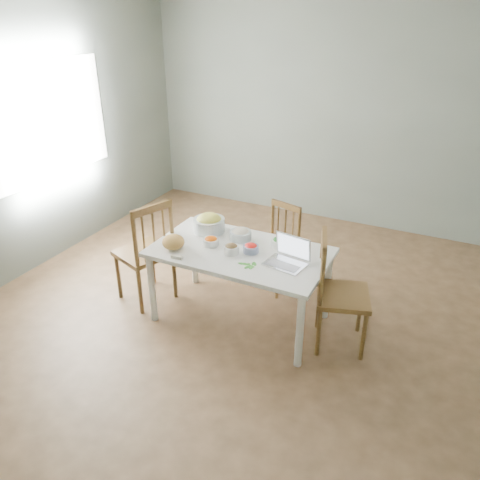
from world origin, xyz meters
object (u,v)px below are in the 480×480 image
at_px(laptop, 285,253).
at_px(chair_right, 343,293).
at_px(chair_left, 144,250).
at_px(bread_boule, 173,242).
at_px(chair_far, 275,248).
at_px(dining_table, 240,285).
at_px(bowl_squash, 209,223).

bearing_deg(laptop, chair_right, 24.34).
xyz_separation_m(chair_left, bread_boule, (0.44, -0.14, 0.25)).
bearing_deg(laptop, bread_boule, -161.51).
xyz_separation_m(chair_far, bread_boule, (-0.59, -0.87, 0.34)).
distance_m(dining_table, chair_right, 0.92).
xyz_separation_m(bread_boule, laptop, (0.97, 0.15, 0.05)).
relative_size(dining_table, bread_boule, 7.79).
distance_m(chair_left, laptop, 1.44).
xyz_separation_m(chair_left, bowl_squash, (0.54, 0.31, 0.27)).
height_order(chair_right, bowl_squash, chair_right).
bearing_deg(chair_right, bread_boule, 83.64).
distance_m(chair_far, bread_boule, 1.11).
distance_m(chair_far, chair_right, 1.03).
bearing_deg(bread_boule, bowl_squash, 76.78).
distance_m(dining_table, chair_far, 0.66).
bearing_deg(chair_right, chair_far, 37.58).
distance_m(bread_boule, bowl_squash, 0.45).
bearing_deg(dining_table, bread_boule, -157.37).
bearing_deg(chair_right, dining_table, 76.32).
distance_m(chair_left, chair_right, 1.88).
bearing_deg(chair_right, laptop, 87.56).
xyz_separation_m(bread_boule, bowl_squash, (0.10, 0.44, 0.02)).
bearing_deg(bread_boule, chair_left, 162.84).
height_order(dining_table, bread_boule, bread_boule).
relative_size(chair_left, bread_boule, 5.38).
relative_size(chair_left, bowl_squash, 3.60).
xyz_separation_m(chair_far, chair_right, (0.84, -0.59, 0.07)).
bearing_deg(bowl_squash, chair_right, -6.96).
height_order(bread_boule, laptop, laptop).
relative_size(chair_far, laptop, 2.72).
relative_size(dining_table, bowl_squash, 5.22).
bearing_deg(chair_left, chair_far, 145.02).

